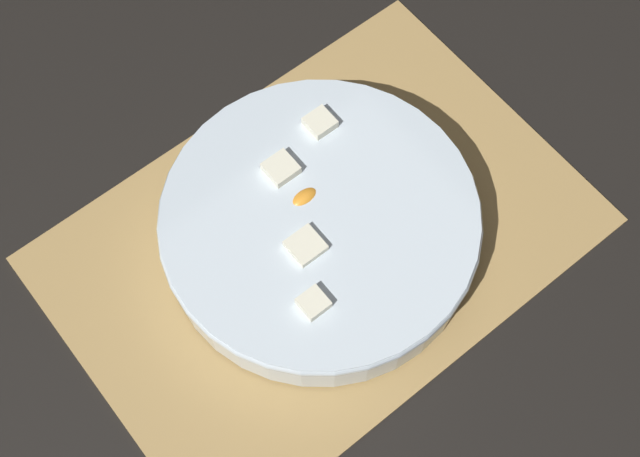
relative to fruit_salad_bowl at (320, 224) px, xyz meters
name	(u,v)px	position (x,y,z in m)	size (l,w,h in m)	color
ground_plane	(320,240)	(0.00, 0.00, -0.04)	(6.00, 6.00, 0.00)	black
bamboo_mat_center	(320,239)	(0.00, 0.00, -0.03)	(0.50, 0.35, 0.01)	#A8844C
fruit_salad_bowl	(320,224)	(0.00, 0.00, 0.00)	(0.30, 0.30, 0.06)	silver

